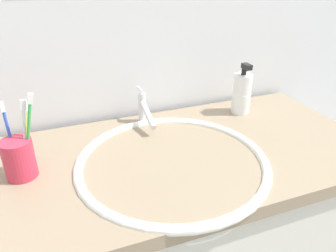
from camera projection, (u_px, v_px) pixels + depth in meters
name	position (u px, v px, depth m)	size (l,w,h in m)	color
tiled_wall_back	(121.00, 21.00, 0.98)	(2.41, 0.04, 2.40)	silver
sink_basin	(172.00, 177.00, 0.86)	(0.49, 0.49, 0.13)	white
faucet	(144.00, 109.00, 1.01)	(0.02, 0.15, 0.11)	silver
toothbrush_cup	(19.00, 159.00, 0.76)	(0.07, 0.07, 0.10)	#D8334C
toothbrush_green	(28.00, 130.00, 0.74)	(0.05, 0.01, 0.20)	green
toothbrush_blue	(9.00, 133.00, 0.76)	(0.01, 0.04, 0.17)	blue
toothbrush_yellow	(25.00, 133.00, 0.76)	(0.04, 0.03, 0.17)	yellow
toothbrush_white	(25.00, 133.00, 0.75)	(0.03, 0.01, 0.18)	white
soap_dispenser	(242.00, 94.00, 1.08)	(0.06, 0.06, 0.17)	white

